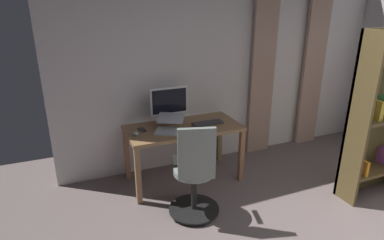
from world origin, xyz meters
TOP-DOWN VIEW (x-y plane):
  - back_room_partition at (0.00, -2.84)m, footprint 4.87×0.10m
  - curtain_left_panel at (-1.42, -2.73)m, footprint 0.38×0.06m
  - curtain_right_panel at (-0.49, -2.73)m, footprint 0.38×0.06m
  - desk at (0.89, -2.34)m, footprint 1.42×0.69m
  - office_chair at (1.07, -1.57)m, footprint 0.56×0.56m
  - computer_monitor at (1.00, -2.57)m, footprint 0.49×0.18m
  - computer_keyboard at (0.58, -2.31)m, footprint 0.39×0.14m
  - laptop at (1.09, -2.27)m, footprint 0.45×0.47m
  - computer_mouse at (1.51, -2.30)m, footprint 0.06×0.10m
  - cell_phone_by_monitor at (1.40, -2.41)m, footprint 0.09×0.15m
  - cell_phone_face_up at (0.84, -2.12)m, footprint 0.12×0.16m
  - bookshelf at (-1.10, -1.23)m, footprint 0.89×0.30m

SIDE VIEW (x-z plane):
  - office_chair at x=1.07m, z-range -0.05..1.03m
  - desk at x=0.89m, z-range 0.28..1.02m
  - cell_phone_by_monitor at x=1.40m, z-range 0.74..0.75m
  - cell_phone_face_up at x=0.84m, z-range 0.74..0.75m
  - computer_keyboard at x=0.58m, z-range 0.74..0.77m
  - computer_mouse at x=1.51m, z-range 0.74..0.78m
  - laptop at x=1.09m, z-range 0.72..0.88m
  - bookshelf at x=-1.10m, z-range 0.00..1.95m
  - computer_monitor at x=1.00m, z-range 0.78..1.23m
  - curtain_left_panel at x=-1.42m, z-range 0.00..2.32m
  - curtain_right_panel at x=-0.49m, z-range 0.00..2.32m
  - back_room_partition at x=0.00m, z-range 0.00..2.77m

